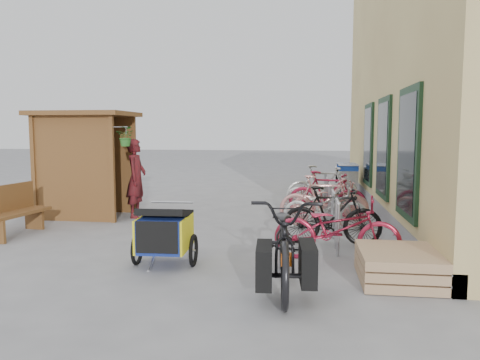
# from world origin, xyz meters

# --- Properties ---
(ground) EXTENTS (80.00, 80.00, 0.00)m
(ground) POSITION_xyz_m (0.00, 0.00, 0.00)
(ground) COLOR gray
(kiosk) EXTENTS (2.49, 1.65, 2.40)m
(kiosk) POSITION_xyz_m (-3.28, 2.47, 1.55)
(kiosk) COLOR brown
(kiosk) RESTS_ON ground
(bike_rack) EXTENTS (0.05, 5.35, 0.86)m
(bike_rack) POSITION_xyz_m (2.30, 2.40, 0.52)
(bike_rack) COLOR #A5A8AD
(bike_rack) RESTS_ON ground
(pallet_stack) EXTENTS (1.00, 1.20, 0.40)m
(pallet_stack) POSITION_xyz_m (3.00, -1.40, 0.21)
(pallet_stack) COLOR tan
(pallet_stack) RESTS_ON ground
(bench) EXTENTS (0.63, 1.56, 0.96)m
(bench) POSITION_xyz_m (-3.68, 0.38, 0.49)
(bench) COLOR brown
(bench) RESTS_ON ground
(shopping_carts) EXTENTS (0.57, 1.90, 1.01)m
(shopping_carts) POSITION_xyz_m (3.00, 6.73, 0.59)
(shopping_carts) COLOR silver
(shopping_carts) RESTS_ON ground
(child_trailer) EXTENTS (0.93, 1.55, 0.91)m
(child_trailer) POSITION_xyz_m (-0.26, -1.08, 0.50)
(child_trailer) COLOR #1B3D96
(child_trailer) RESTS_ON ground
(cargo_bike) EXTENTS (0.95, 2.32, 1.19)m
(cargo_bike) POSITION_xyz_m (1.54, -1.87, 0.59)
(cargo_bike) COLOR black
(cargo_bike) RESTS_ON ground
(person_kiosk) EXTENTS (0.45, 0.66, 1.79)m
(person_kiosk) POSITION_xyz_m (-2.03, 2.55, 0.89)
(person_kiosk) COLOR maroon
(person_kiosk) RESTS_ON ground
(bike_0) EXTENTS (1.95, 0.86, 0.99)m
(bike_0) POSITION_xyz_m (2.26, -0.53, 0.50)
(bike_0) COLOR maroon
(bike_0) RESTS_ON ground
(bike_1) EXTENTS (1.72, 0.53, 1.02)m
(bike_1) POSITION_xyz_m (2.24, 0.47, 0.51)
(bike_1) COLOR black
(bike_1) RESTS_ON ground
(bike_2) EXTENTS (1.68, 0.60, 0.88)m
(bike_2) POSITION_xyz_m (2.19, 1.80, 0.44)
(bike_2) COLOR beige
(bike_2) RESTS_ON ground
(bike_3) EXTENTS (1.81, 0.61, 1.07)m
(bike_3) POSITION_xyz_m (2.15, 1.97, 0.54)
(bike_3) COLOR #DA928D
(bike_3) RESTS_ON ground
(bike_4) EXTENTS (1.71, 0.72, 0.88)m
(bike_4) POSITION_xyz_m (2.34, 2.74, 0.44)
(bike_4) COLOR #DA928D
(bike_4) RESTS_ON ground
(bike_5) EXTENTS (1.84, 0.86, 1.06)m
(bike_5) POSITION_xyz_m (2.27, 3.06, 0.53)
(bike_5) COLOR maroon
(bike_5) RESTS_ON ground
(bike_6) EXTENTS (1.79, 0.76, 0.92)m
(bike_6) POSITION_xyz_m (2.17, 4.02, 0.46)
(bike_6) COLOR beige
(bike_6) RESTS_ON ground
(bike_7) EXTENTS (1.91, 0.86, 1.11)m
(bike_7) POSITION_xyz_m (2.21, 4.37, 0.55)
(bike_7) COLOR beige
(bike_7) RESTS_ON ground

